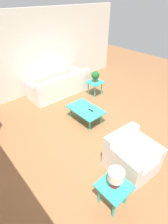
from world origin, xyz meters
The scene contains 10 objects.
ground_plane centered at (0.00, 0.00, 0.00)m, with size 14.00×14.00×0.00m, color #8E5B38.
wall_right centered at (3.06, 0.00, 1.35)m, with size 0.12×7.20×2.70m.
sofa centered at (2.30, -0.37, 0.29)m, with size 0.94×2.16×0.76m.
armchair centered at (-1.31, 0.44, 0.31)m, with size 0.94×0.92×0.78m.
coffee_table centered at (0.51, 0.03, 0.35)m, with size 1.01×0.64×0.39m.
side_table_plant centered at (1.41, -1.24, 0.42)m, with size 0.49×0.49×0.50m.
side_table_lamp centered at (-1.58, 1.29, 0.42)m, with size 0.49×0.49×0.50m.
potted_plant centered at (1.41, -1.24, 0.73)m, with size 0.28×0.28×0.38m.
table_lamp centered at (-1.58, 1.29, 0.74)m, with size 0.26×0.26×0.37m.
remote_control centered at (0.34, -0.02, 0.40)m, with size 0.16×0.04×0.02m.
Camera 1 is at (-2.47, 2.75, 3.11)m, focal length 28.00 mm.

